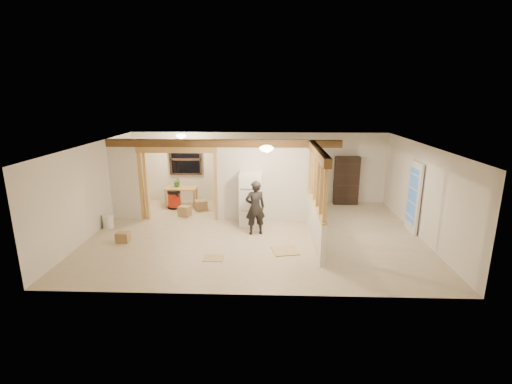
{
  "coord_description": "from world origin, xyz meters",
  "views": [
    {
      "loc": [
        0.36,
        -9.72,
        3.8
      ],
      "look_at": [
        0.01,
        0.4,
        1.11
      ],
      "focal_mm": 26.0,
      "sensor_mm": 36.0,
      "label": 1
    }
  ],
  "objects_px": {
    "refrigerator": "(251,199)",
    "shop_vac": "(174,199)",
    "woman": "(255,208)",
    "bookshelf": "(346,181)",
    "work_table": "(182,197)"
  },
  "relations": [
    {
      "from": "refrigerator",
      "to": "woman",
      "type": "height_order",
      "value": "refrigerator"
    },
    {
      "from": "refrigerator",
      "to": "shop_vac",
      "type": "distance_m",
      "value": 3.13
    },
    {
      "from": "bookshelf",
      "to": "woman",
      "type": "bearing_deg",
      "value": -135.62
    },
    {
      "from": "woman",
      "to": "bookshelf",
      "type": "distance_m",
      "value": 4.33
    },
    {
      "from": "shop_vac",
      "to": "bookshelf",
      "type": "height_order",
      "value": "bookshelf"
    },
    {
      "from": "refrigerator",
      "to": "shop_vac",
      "type": "xyz_separation_m",
      "value": [
        -2.69,
        1.52,
        -0.47
      ]
    },
    {
      "from": "woman",
      "to": "shop_vac",
      "type": "relative_size",
      "value": 2.37
    },
    {
      "from": "refrigerator",
      "to": "woman",
      "type": "distance_m",
      "value": 0.83
    },
    {
      "from": "work_table",
      "to": "bookshelf",
      "type": "xyz_separation_m",
      "value": [
        5.75,
        0.5,
        0.52
      ]
    },
    {
      "from": "woman",
      "to": "shop_vac",
      "type": "xyz_separation_m",
      "value": [
        -2.86,
        2.33,
        -0.44
      ]
    },
    {
      "from": "bookshelf",
      "to": "work_table",
      "type": "bearing_deg",
      "value": -175.05
    },
    {
      "from": "woman",
      "to": "shop_vac",
      "type": "distance_m",
      "value": 3.71
    },
    {
      "from": "refrigerator",
      "to": "woman",
      "type": "relative_size",
      "value": 1.04
    },
    {
      "from": "work_table",
      "to": "refrigerator",
      "type": "bearing_deg",
      "value": -32.71
    },
    {
      "from": "refrigerator",
      "to": "work_table",
      "type": "bearing_deg",
      "value": 145.39
    }
  ]
}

